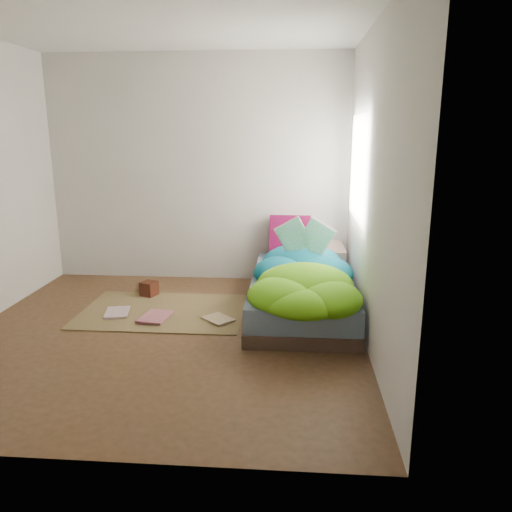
{
  "coord_description": "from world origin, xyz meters",
  "views": [
    {
      "loc": [
        1.13,
        -4.04,
        1.75
      ],
      "look_at": [
        0.76,
        0.75,
        0.54
      ],
      "focal_mm": 35.0,
      "sensor_mm": 36.0,
      "label": 1
    }
  ],
  "objects_px": {
    "bed": "(302,293)",
    "pillow_magenta": "(290,236)",
    "floor_book_b": "(143,316)",
    "wooden_box": "(149,288)",
    "floor_book_a": "(105,313)",
    "open_book": "(305,227)"
  },
  "relations": [
    {
      "from": "pillow_magenta",
      "to": "wooden_box",
      "type": "bearing_deg",
      "value": -158.47
    },
    {
      "from": "pillow_magenta",
      "to": "wooden_box",
      "type": "xyz_separation_m",
      "value": [
        -1.51,
        -0.56,
        -0.49
      ]
    },
    {
      "from": "pillow_magenta",
      "to": "floor_book_a",
      "type": "xyz_separation_m",
      "value": [
        -1.77,
        -1.17,
        -0.55
      ]
    },
    {
      "from": "bed",
      "to": "open_book",
      "type": "relative_size",
      "value": 4.16
    },
    {
      "from": "pillow_magenta",
      "to": "wooden_box",
      "type": "height_order",
      "value": "pillow_magenta"
    },
    {
      "from": "bed",
      "to": "floor_book_b",
      "type": "height_order",
      "value": "bed"
    },
    {
      "from": "pillow_magenta",
      "to": "bed",
      "type": "bearing_deg",
      "value": -80.0
    },
    {
      "from": "wooden_box",
      "to": "pillow_magenta",
      "type": "bearing_deg",
      "value": 20.51
    },
    {
      "from": "bed",
      "to": "pillow_magenta",
      "type": "relative_size",
      "value": 4.3
    },
    {
      "from": "wooden_box",
      "to": "floor_book_b",
      "type": "relative_size",
      "value": 0.44
    },
    {
      "from": "open_book",
      "to": "floor_book_a",
      "type": "xyz_separation_m",
      "value": [
        -1.92,
        -0.43,
        -0.8
      ]
    },
    {
      "from": "bed",
      "to": "floor_book_a",
      "type": "bearing_deg",
      "value": -170.52
    },
    {
      "from": "bed",
      "to": "pillow_magenta",
      "type": "xyz_separation_m",
      "value": [
        -0.13,
        0.85,
        0.4
      ]
    },
    {
      "from": "pillow_magenta",
      "to": "open_book",
      "type": "relative_size",
      "value": 0.97
    },
    {
      "from": "wooden_box",
      "to": "bed",
      "type": "bearing_deg",
      "value": -9.82
    },
    {
      "from": "open_book",
      "to": "floor_book_b",
      "type": "bearing_deg",
      "value": -154.59
    },
    {
      "from": "bed",
      "to": "floor_book_b",
      "type": "bearing_deg",
      "value": -166.0
    },
    {
      "from": "bed",
      "to": "floor_book_a",
      "type": "relative_size",
      "value": 6.53
    },
    {
      "from": "pillow_magenta",
      "to": "floor_book_b",
      "type": "relative_size",
      "value": 1.35
    },
    {
      "from": "bed",
      "to": "pillow_magenta",
      "type": "distance_m",
      "value": 0.95
    },
    {
      "from": "floor_book_a",
      "to": "floor_book_b",
      "type": "bearing_deg",
      "value": -20.41
    },
    {
      "from": "open_book",
      "to": "wooden_box",
      "type": "relative_size",
      "value": 3.17
    }
  ]
}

